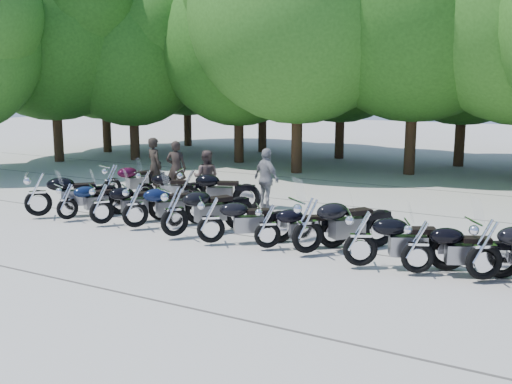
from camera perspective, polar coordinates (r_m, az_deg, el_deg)
The scene contains 29 objects.
ground at distance 13.11m, azimuth -3.22°, elevation -5.78°, with size 90.00×90.00×0.00m, color gray.
tree_0 at distance 32.44m, azimuth -14.37°, elevation 13.34°, with size 7.50×7.50×9.21m.
tree_1 at distance 28.87m, azimuth -11.78°, elevation 13.06°, with size 6.97×6.97×8.55m.
tree_2 at distance 27.37m, azimuth -1.69°, elevation 13.94°, with size 7.31×7.31×8.97m.
tree_3 at distance 24.32m, azimuth 4.06°, elevation 16.74°, with size 8.70×8.70×10.67m.
tree_4 at distance 24.68m, azimuth 15.07°, elevation 17.06°, with size 9.13×9.13×11.20m.
tree_9 at distance 34.80m, azimuth -6.68°, elevation 13.49°, with size 7.59×7.59×9.32m.
tree_10 at distance 31.49m, azimuth 0.63°, elevation 14.13°, with size 7.78×7.78×9.55m.
tree_11 at distance 29.07m, azimuth 8.19°, elevation 14.00°, with size 7.56×7.56×9.28m.
tree_12 at distance 27.60m, azimuth 19.40°, elevation 14.20°, with size 7.88×7.88×9.67m.
tree_17 at distance 29.17m, azimuth -18.90°, elevation 14.62°, with size 8.31×8.31×10.20m.
motorcycle_0 at distance 17.16m, azimuth -20.08°, elevation -0.09°, with size 0.76×2.50×1.41m, color black, non-canonical shape.
motorcycle_1 at distance 16.58m, azimuth -17.56°, elevation -0.75°, with size 0.62×2.04×1.15m, color #0C1835, non-canonical shape.
motorcycle_2 at distance 15.78m, azimuth -14.52°, elevation -0.98°, with size 0.67×2.20×1.24m, color black, non-canonical shape.
motorcycle_3 at distance 15.20m, azimuth -11.45°, elevation -1.18°, with size 0.70×2.30×1.30m, color black, non-canonical shape.
motorcycle_4 at distance 14.16m, azimuth -7.79°, elevation -1.74°, with size 0.75×2.45×1.39m, color black, non-canonical shape.
motorcycle_5 at distance 13.52m, azimuth -4.33°, elevation -2.55°, with size 0.67×2.21×1.25m, color black, non-canonical shape.
motorcycle_6 at distance 13.09m, azimuth 1.11°, elevation -3.14°, with size 0.63×2.07×1.17m, color black, non-canonical shape.
motorcycle_7 at distance 12.69m, azimuth 4.93°, elevation -3.03°, with size 0.77×2.52×1.42m, color black, non-canonical shape.
motorcycle_8 at distance 11.96m, azimuth 9.94°, elevation -4.21°, with size 0.72×2.37×1.34m, color black, non-canonical shape.
motorcycle_9 at distance 11.79m, azimuth 15.19°, elevation -4.90°, with size 0.66×2.18×1.23m, color black, non-canonical shape.
motorcycle_10 at distance 11.74m, azimuth 20.97°, elevation -4.96°, with size 0.74×2.42×1.37m, color black, non-canonical shape.
motorcycle_12 at distance 19.13m, azimuth -13.58°, elevation 1.08°, with size 0.69×2.25×1.27m, color #33071C, non-canonical shape.
motorcycle_13 at distance 18.29m, azimuth -10.51°, elevation 0.64°, with size 0.64×2.10×1.19m, color black, non-canonical shape.
motorcycle_14 at distance 17.31m, azimuth -6.49°, elevation 0.47°, with size 0.73×2.39×1.35m, color black, non-canonical shape.
rider_0 at distance 19.81m, azimuth -9.63°, elevation 2.43°, with size 0.69×0.45×1.88m, color black.
rider_1 at distance 18.13m, azimuth -4.77°, elevation 1.42°, with size 0.80×0.62×1.64m, color brown.
rider_2 at distance 17.30m, azimuth 1.01°, elevation 1.26°, with size 1.05×0.44×1.79m, color gray.
rider_3 at distance 19.52m, azimuth -7.61°, elevation 2.25°, with size 0.66×0.43×1.80m, color black.
Camera 1 is at (6.78, -10.60, 3.68)m, focal length 42.00 mm.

